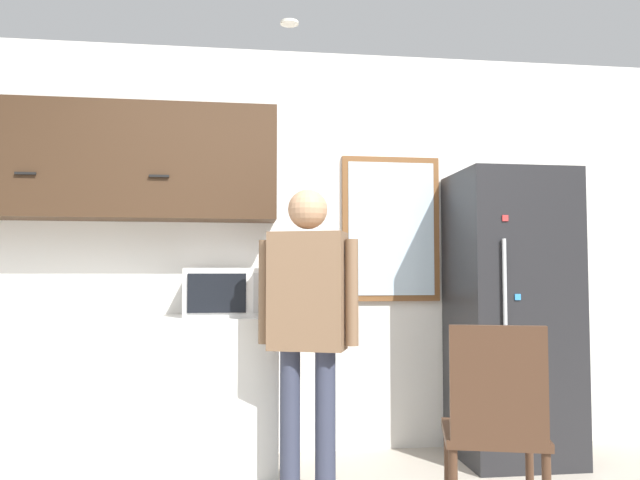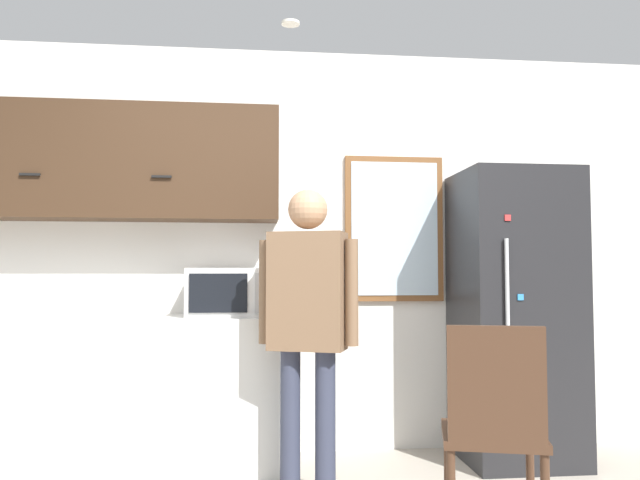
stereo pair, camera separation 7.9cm
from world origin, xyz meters
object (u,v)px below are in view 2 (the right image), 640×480
Objects in this scene: person at (308,308)px; chair at (494,420)px; microwave at (227,292)px; refrigerator at (514,315)px.

person is 1.73× the size of chair.
microwave is 0.51× the size of chair.
refrigerator is at bearing -102.23° from chair.
refrigerator reaches higher than person.
microwave is 0.29× the size of person.
person is 1.11m from chair.
refrigerator is at bearing -1.66° from microwave.
chair is at bearing -42.24° from microwave.
refrigerator is (1.37, 0.47, -0.07)m from person.
microwave is 1.83m from refrigerator.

